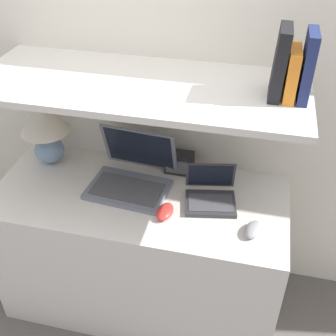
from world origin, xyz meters
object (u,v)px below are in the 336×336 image
computer_mouse (165,212)px  book_black (280,63)px  book_orange (292,74)px  table_lamp (45,126)px  router_box (179,162)px  book_navy (308,66)px  laptop_large (132,175)px  laptop_small (210,195)px  second_mouse (253,230)px

computer_mouse → book_black: 0.76m
computer_mouse → book_orange: (0.43, 0.18, 0.60)m
table_lamp → computer_mouse: bearing=-21.8°
computer_mouse → router_box: (-0.01, 0.33, 0.03)m
book_navy → laptop_large: bearing=-179.6°
laptop_small → computer_mouse: 0.22m
table_lamp → book_navy: (1.14, -0.09, 0.45)m
computer_mouse → book_navy: 0.81m
table_lamp → book_black: (1.04, -0.09, 0.45)m
book_navy → laptop_small: bearing=-172.6°
second_mouse → router_box: 0.52m
book_navy → book_black: 0.10m
table_lamp → book_orange: size_ratio=1.73×
laptop_small → book_black: (0.21, 0.04, 0.62)m
table_lamp → laptop_large: table_lamp is taller
router_box → book_navy: book_navy is taller
second_mouse → book_black: book_black is taller
router_box → book_orange: (0.44, -0.15, 0.57)m
computer_mouse → laptop_small: bearing=37.8°
laptop_small → router_box: size_ratio=1.84×
computer_mouse → book_black: size_ratio=0.47×
laptop_small → laptop_large: bearing=174.8°
laptop_large → computer_mouse: laptop_large is taller
computer_mouse → book_black: book_black is taller
laptop_large → book_orange: bearing=0.5°
table_lamp → computer_mouse: table_lamp is taller
router_box → book_black: 0.73m
book_black → laptop_large: bearing=-179.5°
laptop_small → second_mouse: laptop_small is taller
laptop_small → computer_mouse: bearing=-142.2°
router_box → book_navy: bearing=-17.3°
laptop_large → laptop_small: 0.38m
computer_mouse → book_navy: size_ratio=0.49×
router_box → book_navy: 0.79m
book_black → laptop_small: bearing=-169.3°
computer_mouse → router_box: router_box is taller
laptop_large → router_box: size_ratio=2.81×
laptop_large → table_lamp: bearing=168.6°
table_lamp → second_mouse: 1.09m
laptop_small → book_black: bearing=10.7°
router_box → book_orange: book_orange is taller
laptop_large → book_black: 0.84m
table_lamp → second_mouse: size_ratio=2.64×
book_orange → book_navy: bearing=0.0°
book_orange → computer_mouse: bearing=-157.8°
table_lamp → laptop_small: table_lamp is taller
router_box → book_orange: size_ratio=0.74×
laptop_large → laptop_small: laptop_large is taller
laptop_large → second_mouse: 0.61m
laptop_small → computer_mouse: size_ratio=2.10×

